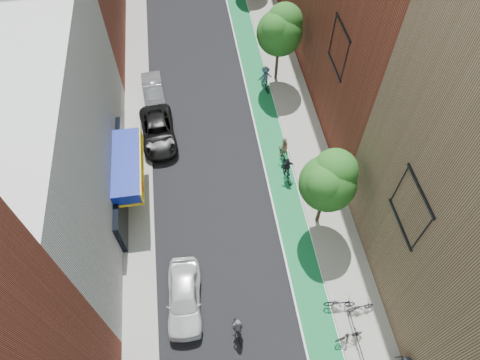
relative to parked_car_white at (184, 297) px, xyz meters
name	(u,v)px	position (x,y,z in m)	size (l,w,h in m)	color
bike_lane	(253,66)	(7.36, 20.20, -0.81)	(2.00, 68.00, 0.01)	#126640
sidewalk_left	(137,77)	(-2.64, 20.20, -0.74)	(2.00, 68.00, 0.15)	gray
sidewalk_right	(281,63)	(9.86, 20.20, -0.74)	(3.00, 68.00, 0.15)	gray
building_left_white	(30,145)	(-7.64, 8.20, 5.18)	(8.00, 20.00, 12.00)	silver
tree_near	(329,180)	(9.01, 4.22, 3.84)	(3.40, 3.36, 6.42)	#332619
tree_mid	(280,29)	(9.01, 18.22, 4.07)	(3.55, 3.53, 6.74)	#332619
parked_car_white	(184,297)	(0.00, 0.00, 0.00)	(1.93, 4.80, 1.64)	silver
parked_car_black	(158,131)	(-1.02, 13.05, -0.08)	(2.45, 5.31, 1.48)	black
parked_car_silver	(154,92)	(-1.24, 17.31, -0.08)	(1.57, 4.49, 1.48)	gray
cyclist_lead	(238,330)	(2.76, -2.21, -0.13)	(0.74, 1.67, 2.01)	black
cyclist_lane_near	(283,150)	(7.82, 9.84, 0.02)	(0.84, 1.62, 1.96)	black
cyclist_lane_mid	(287,171)	(7.73, 8.03, -0.09)	(0.99, 1.86, 1.97)	black
cyclist_lane_far	(265,79)	(7.86, 17.27, 0.17)	(1.28, 1.70, 2.15)	black
parked_bike_near	(340,303)	(8.76, -1.55, -0.20)	(0.63, 1.79, 0.94)	black
parked_bike_mid	(349,336)	(8.76, -3.42, -0.17)	(0.46, 1.64, 0.99)	black
parked_bike_far	(361,307)	(9.90, -1.93, -0.26)	(0.55, 1.57, 0.83)	black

